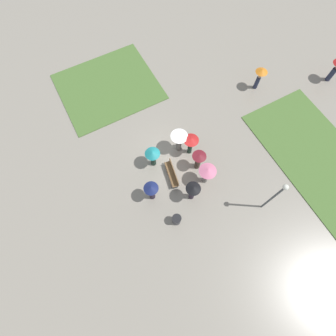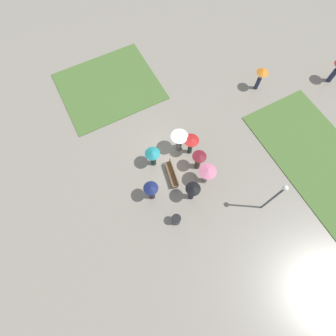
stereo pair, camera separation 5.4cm
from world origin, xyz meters
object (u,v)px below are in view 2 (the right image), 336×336
at_px(crowd_person_pink, 207,173).
at_px(crowd_person_teal, 153,156).
at_px(trash_bin, 176,220).
at_px(crowd_person_black, 193,191).
at_px(crowd_person_white, 179,139).
at_px(lamp_post, 276,195).
at_px(park_bench, 172,174).
at_px(lone_walker_mid_plaza, 261,76).
at_px(crowd_person_red, 191,142).
at_px(crowd_person_navy, 151,190).
at_px(crowd_person_maroon, 199,160).

xyz_separation_m(crowd_person_pink, crowd_person_teal, (-2.77, -2.46, -0.21)).
bearing_deg(trash_bin, crowd_person_black, 120.22).
bearing_deg(crowd_person_white, lamp_post, -50.91).
height_order(park_bench, lone_walker_mid_plaza, lone_walker_mid_plaza).
xyz_separation_m(crowd_person_teal, crowd_person_red, (0.39, 2.66, 0.23)).
xyz_separation_m(crowd_person_black, lone_walker_mid_plaza, (-5.45, 9.09, 0.10)).
distance_m(crowd_person_navy, crowd_person_teal, 2.41).
relative_size(park_bench, trash_bin, 2.28).
height_order(crowd_person_black, crowd_person_teal, crowd_person_black).
bearing_deg(park_bench, crowd_person_teal, -143.89).
xyz_separation_m(park_bench, crowd_person_white, (-1.67, 1.41, 0.85)).
distance_m(park_bench, lamp_post, 6.55).
distance_m(trash_bin, lone_walker_mid_plaza, 12.55).
bearing_deg(park_bench, crowd_person_navy, -59.95).
relative_size(trash_bin, crowd_person_navy, 0.45).
distance_m(crowd_person_navy, lone_walker_mid_plaza, 12.10).
height_order(park_bench, trash_bin, park_bench).
bearing_deg(crowd_person_teal, crowd_person_red, -140.74).
bearing_deg(crowd_person_red, crowd_person_navy, 77.55).
xyz_separation_m(trash_bin, crowd_person_pink, (-1.53, 3.02, 1.01)).
distance_m(trash_bin, crowd_person_white, 5.31).
relative_size(park_bench, crowd_person_pink, 1.01).
height_order(crowd_person_maroon, crowd_person_black, crowd_person_black).
xyz_separation_m(crowd_person_black, crowd_person_red, (-2.95, 1.58, 0.19)).
xyz_separation_m(crowd_person_black, crowd_person_teal, (-3.34, -1.08, -0.04)).
bearing_deg(park_bench, crowd_person_white, 150.74).
relative_size(crowd_person_maroon, crowd_person_red, 0.94).
xyz_separation_m(crowd_person_black, crowd_person_navy, (-1.23, -2.25, -0.03)).
relative_size(crowd_person_black, crowd_person_red, 0.97).
xyz_separation_m(lamp_post, crowd_person_teal, (-6.10, -4.79, -1.38)).
distance_m(crowd_person_black, lone_walker_mid_plaza, 10.60).
xyz_separation_m(crowd_person_pink, lone_walker_mid_plaza, (-4.89, 7.72, -0.08)).
relative_size(park_bench, crowd_person_red, 1.00).
distance_m(lamp_post, crowd_person_pink, 4.23).
height_order(crowd_person_maroon, crowd_person_white, crowd_person_white).
distance_m(crowd_person_maroon, crowd_person_black, 2.25).
height_order(park_bench, crowd_person_red, crowd_person_red).
xyz_separation_m(crowd_person_black, crowd_person_white, (-3.55, 1.02, 0.06)).
xyz_separation_m(lamp_post, crowd_person_red, (-5.71, -2.13, -1.15)).
bearing_deg(crowd_person_maroon, crowd_person_black, 43.39).
bearing_deg(crowd_person_pink, lamp_post, -40.71).
xyz_separation_m(park_bench, trash_bin, (2.84, -1.26, -0.05)).
relative_size(crowd_person_red, lone_walker_mid_plaza, 1.00).
relative_size(crowd_person_white, crowd_person_red, 1.01).
height_order(lamp_post, crowd_person_navy, lamp_post).
distance_m(crowd_person_maroon, crowd_person_navy, 3.74).
height_order(park_bench, crowd_person_teal, crowd_person_teal).
bearing_deg(crowd_person_navy, crowd_person_maroon, 1.58).
bearing_deg(lone_walker_mid_plaza, crowd_person_black, -59.40).
distance_m(crowd_person_white, crowd_person_red, 0.83).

